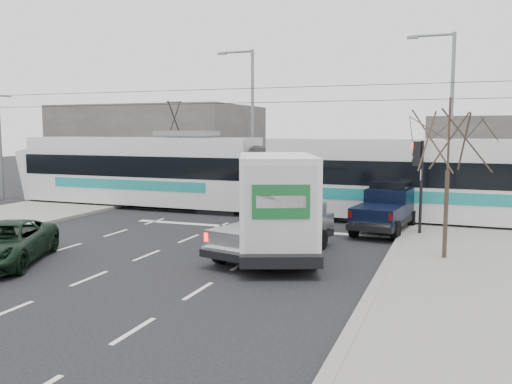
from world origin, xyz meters
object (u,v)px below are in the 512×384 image
(bare_tree, at_px, (449,142))
(traffic_signal, at_px, (418,167))
(navy_pickup, at_px, (387,207))
(green_car, at_px, (4,244))
(tram, at_px, (263,174))
(silver_pickup, at_px, (279,226))
(box_truck, at_px, (275,206))
(street_lamp_near, at_px, (448,111))
(street_lamp_far, at_px, (250,114))

(bare_tree, height_order, traffic_signal, bare_tree)
(navy_pickup, bearing_deg, green_car, -129.35)
(bare_tree, distance_m, green_car, 14.13)
(tram, distance_m, silver_pickup, 8.93)
(tram, bearing_deg, silver_pickup, -66.12)
(traffic_signal, xyz_separation_m, box_truck, (-4.19, -4.91, -1.08))
(street_lamp_near, distance_m, silver_pickup, 13.90)
(bare_tree, relative_size, traffic_signal, 1.39)
(street_lamp_near, relative_size, green_car, 1.91)
(street_lamp_near, relative_size, navy_pickup, 1.82)
(navy_pickup, bearing_deg, silver_pickup, -109.74)
(street_lamp_near, distance_m, street_lamp_far, 11.67)
(box_truck, bearing_deg, green_car, -172.39)
(street_lamp_far, distance_m, navy_pickup, 13.46)
(tram, distance_m, box_truck, 8.94)
(bare_tree, xyz_separation_m, navy_pickup, (-2.38, 4.81, -2.80))
(tram, distance_m, green_car, 13.14)
(tram, height_order, silver_pickup, tram)
(street_lamp_near, bearing_deg, bare_tree, -88.58)
(street_lamp_far, relative_size, navy_pickup, 1.82)
(street_lamp_far, relative_size, tram, 0.33)
(traffic_signal, bearing_deg, tram, 156.13)
(street_lamp_far, bearing_deg, street_lamp_near, -9.87)
(box_truck, bearing_deg, navy_pickup, 41.40)
(traffic_signal, relative_size, navy_pickup, 0.73)
(bare_tree, bearing_deg, tram, 139.82)
(silver_pickup, bearing_deg, street_lamp_far, 128.84)
(bare_tree, relative_size, street_lamp_far, 0.56)
(silver_pickup, bearing_deg, box_truck, -114.45)
(tram, bearing_deg, box_truck, -66.85)
(navy_pickup, relative_size, green_car, 1.05)
(green_car, bearing_deg, navy_pickup, 19.80)
(street_lamp_far, height_order, tram, street_lamp_far)
(box_truck, bearing_deg, tram, 90.93)
(box_truck, bearing_deg, bare_tree, -11.64)
(street_lamp_far, bearing_deg, navy_pickup, -42.74)
(box_truck, xyz_separation_m, navy_pickup, (2.94, 5.72, -0.67))
(bare_tree, distance_m, tram, 11.54)
(bare_tree, xyz_separation_m, street_lamp_near, (-0.29, 11.50, 1.32))
(green_car, bearing_deg, bare_tree, -2.04)
(street_lamp_near, xyz_separation_m, silver_pickup, (-4.95, -12.31, -4.15))
(box_truck, bearing_deg, street_lamp_near, 46.56)
(traffic_signal, distance_m, street_lamp_near, 7.91)
(box_truck, xyz_separation_m, green_car, (-7.50, -4.15, -1.01))
(silver_pickup, relative_size, green_car, 1.19)
(street_lamp_far, xyz_separation_m, silver_pickup, (6.55, -14.31, -4.15))
(box_truck, height_order, navy_pickup, box_truck)
(tram, relative_size, box_truck, 3.87)
(traffic_signal, xyz_separation_m, tram, (-7.58, 3.35, -0.75))
(silver_pickup, height_order, navy_pickup, navy_pickup)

